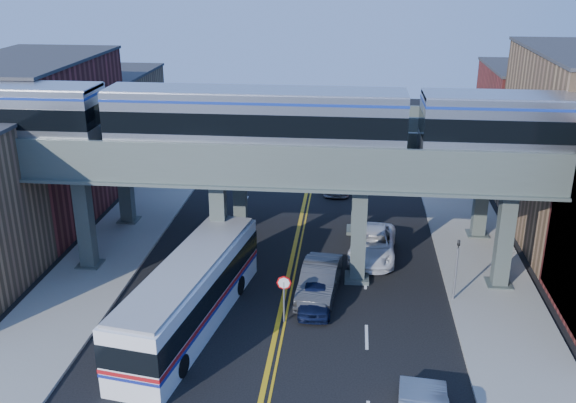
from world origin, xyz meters
The scene contains 16 objects.
ground centered at (0.00, 0.00, 0.00)m, with size 120.00×120.00×0.00m, color black.
sidewalk_west centered at (-11.50, 10.00, 0.08)m, with size 5.00×70.00×0.16m, color gray.
sidewalk_east centered at (11.50, 10.00, 0.08)m, with size 5.00×70.00×0.16m, color gray.
building_west_b centered at (-18.50, 16.00, 5.50)m, with size 8.00×14.00×11.00m, color maroon.
building_west_c centered at (-18.50, 29.00, 4.00)m, with size 8.00×10.00×8.00m, color #926E4B.
building_east_c centered at (18.50, 29.00, 4.50)m, with size 8.00×10.00×9.00m, color maroon.
elevated_viaduct_near centered at (0.00, 8.00, 6.47)m, with size 52.00×3.60×7.40m.
elevated_viaduct_far centered at (0.00, 15.00, 6.47)m, with size 52.00×3.60×7.40m.
transit_train centered at (-1.77, 8.00, 9.36)m, with size 49.60×3.11×3.63m.
stop_sign centered at (0.30, 3.00, 1.76)m, with size 0.76×0.09×2.63m.
traffic_signal centered at (9.20, 6.00, 2.30)m, with size 0.15×0.18×4.10m.
transit_bus centered at (-4.35, 2.28, 1.71)m, with size 4.92×13.24×3.33m.
car_lane_a centered at (1.80, 4.66, 0.72)m, with size 1.71×4.25×1.45m, color #0E1533.
car_lane_b centered at (1.93, 6.00, 0.91)m, with size 1.92×5.50×1.81m, color #2F2F31.
car_lane_c centered at (4.93, 11.18, 0.84)m, with size 2.78×6.03×1.68m, color white.
car_lane_d centered at (2.37, 23.44, 0.72)m, with size 2.03×4.99×1.45m, color silver.
Camera 1 is at (3.40, -25.35, 17.47)m, focal length 40.00 mm.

